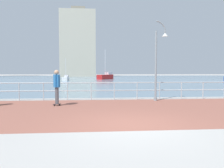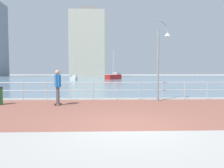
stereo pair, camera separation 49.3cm
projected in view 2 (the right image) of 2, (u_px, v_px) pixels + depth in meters
ground at (108, 80)px, 46.60m from camera, size 220.00×220.00×0.00m
brick_paving at (120, 110)px, 9.50m from camera, size 28.00×6.90×0.01m
harbor_water at (107, 78)px, 57.85m from camera, size 180.00×88.00×0.00m
waterfront_railing at (116, 88)px, 12.90m from camera, size 25.25×0.06×1.07m
lamppost at (161, 57)px, 12.30m from camera, size 0.82×0.36×4.66m
skateboarder at (58, 84)px, 10.70m from camera, size 0.41×0.53×1.79m
sailboat_gray at (74, 78)px, 43.87m from camera, size 1.06×3.18×4.44m
sailboat_navy at (114, 76)px, 50.71m from camera, size 4.16×4.90×6.96m
tower_steel at (88, 45)px, 82.41m from camera, size 12.88×12.91×26.07m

